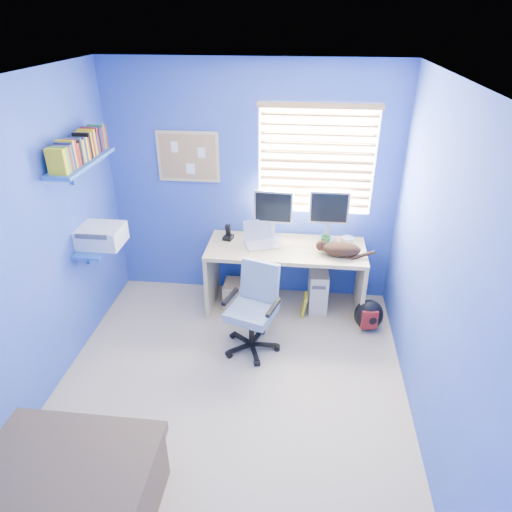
# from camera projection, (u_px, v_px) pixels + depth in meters

# --- Properties ---
(floor) EXTENTS (3.00, 3.20, 0.00)m
(floor) POSITION_uv_depth(u_px,v_px,m) (230.00, 387.00, 3.94)
(floor) COLOR #C4AF88
(floor) RESTS_ON ground
(ceiling) EXTENTS (3.00, 3.20, 0.00)m
(ceiling) POSITION_uv_depth(u_px,v_px,m) (219.00, 80.00, 2.74)
(ceiling) COLOR white
(ceiling) RESTS_ON wall_back
(wall_back) EXTENTS (3.00, 0.01, 2.50)m
(wall_back) POSITION_uv_depth(u_px,v_px,m) (252.00, 187.00, 4.74)
(wall_back) COLOR #274BB8
(wall_back) RESTS_ON ground
(wall_front) EXTENTS (3.00, 0.01, 2.50)m
(wall_front) POSITION_uv_depth(u_px,v_px,m) (163.00, 443.00, 1.95)
(wall_front) COLOR #274BB8
(wall_front) RESTS_ON ground
(wall_left) EXTENTS (0.01, 3.20, 2.50)m
(wall_left) POSITION_uv_depth(u_px,v_px,m) (33.00, 251.00, 3.49)
(wall_left) COLOR #274BB8
(wall_left) RESTS_ON ground
(wall_right) EXTENTS (0.01, 3.20, 2.50)m
(wall_right) POSITION_uv_depth(u_px,v_px,m) (437.00, 273.00, 3.20)
(wall_right) COLOR #274BB8
(wall_right) RESTS_ON ground
(desk) EXTENTS (1.61, 0.65, 0.74)m
(desk) POSITION_uv_depth(u_px,v_px,m) (285.00, 278.00, 4.82)
(desk) COLOR tan
(desk) RESTS_ON floor
(laptop) EXTENTS (0.40, 0.36, 0.22)m
(laptop) POSITION_uv_depth(u_px,v_px,m) (262.00, 236.00, 4.63)
(laptop) COLOR silver
(laptop) RESTS_ON desk
(monitor_left) EXTENTS (0.41, 0.14, 0.54)m
(monitor_left) POSITION_uv_depth(u_px,v_px,m) (273.00, 215.00, 4.68)
(monitor_left) COLOR silver
(monitor_left) RESTS_ON desk
(monitor_right) EXTENTS (0.40, 0.12, 0.54)m
(monitor_right) POSITION_uv_depth(u_px,v_px,m) (328.00, 216.00, 4.67)
(monitor_right) COLOR silver
(monitor_right) RESTS_ON desk
(phone) EXTENTS (0.11, 0.13, 0.17)m
(phone) POSITION_uv_depth(u_px,v_px,m) (228.00, 232.00, 4.76)
(phone) COLOR black
(phone) RESTS_ON desk
(mug) EXTENTS (0.10, 0.09, 0.10)m
(mug) POSITION_uv_depth(u_px,v_px,m) (326.00, 241.00, 4.66)
(mug) COLOR #2D8938
(mug) RESTS_ON desk
(cd_spindle) EXTENTS (0.13, 0.13, 0.07)m
(cd_spindle) POSITION_uv_depth(u_px,v_px,m) (347.00, 240.00, 4.70)
(cd_spindle) COLOR silver
(cd_spindle) RESTS_ON desk
(cat) EXTENTS (0.41, 0.26, 0.13)m
(cat) POSITION_uv_depth(u_px,v_px,m) (341.00, 249.00, 4.46)
(cat) COLOR black
(cat) RESTS_ON desk
(tower_pc) EXTENTS (0.21, 0.45, 0.45)m
(tower_pc) POSITION_uv_depth(u_px,v_px,m) (318.00, 287.00, 4.94)
(tower_pc) COLOR beige
(tower_pc) RESTS_ON floor
(drawer_boxes) EXTENTS (0.35, 0.28, 0.27)m
(drawer_boxes) POSITION_uv_depth(u_px,v_px,m) (240.00, 293.00, 4.99)
(drawer_boxes) COLOR tan
(drawer_boxes) RESTS_ON floor
(yellow_book) EXTENTS (0.03, 0.17, 0.24)m
(yellow_book) POSITION_uv_depth(u_px,v_px,m) (304.00, 305.00, 4.83)
(yellow_book) COLOR yellow
(yellow_book) RESTS_ON floor
(backpack) EXTENTS (0.32, 0.27, 0.34)m
(backpack) POSITION_uv_depth(u_px,v_px,m) (369.00, 315.00, 4.58)
(backpack) COLOR black
(backpack) RESTS_ON floor
(bed_corner) EXTENTS (1.02, 0.72, 0.49)m
(bed_corner) POSITION_uv_depth(u_px,v_px,m) (71.00, 490.00, 2.84)
(bed_corner) COLOR brown
(bed_corner) RESTS_ON floor
(office_chair) EXTENTS (0.62, 0.62, 0.85)m
(office_chair) POSITION_uv_depth(u_px,v_px,m) (253.00, 319.00, 4.27)
(office_chair) COLOR black
(office_chair) RESTS_ON floor
(window_blinds) EXTENTS (1.15, 0.05, 1.10)m
(window_blinds) POSITION_uv_depth(u_px,v_px,m) (316.00, 161.00, 4.50)
(window_blinds) COLOR white
(window_blinds) RESTS_ON ground
(corkboard) EXTENTS (0.64, 0.02, 0.52)m
(corkboard) POSITION_uv_depth(u_px,v_px,m) (188.00, 157.00, 4.64)
(corkboard) COLOR tan
(corkboard) RESTS_ON ground
(wall_shelves) EXTENTS (0.42, 0.90, 1.05)m
(wall_shelves) POSITION_uv_depth(u_px,v_px,m) (89.00, 194.00, 4.04)
(wall_shelves) COLOR #275AAE
(wall_shelves) RESTS_ON ground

